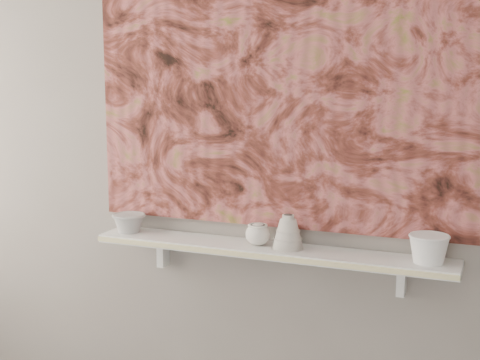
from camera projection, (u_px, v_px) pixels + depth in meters
The scene contains 11 objects.
wall_back at pixel (278, 134), 2.55m from camera, with size 3.60×3.60×0.00m, color gray.
shelf at pixel (269, 250), 2.53m from camera, with size 1.40×0.18×0.03m, color white.
shelf_stripe at pixel (260, 256), 2.45m from camera, with size 1.40×0.01×0.02m, color beige.
bracket_left at pixel (163, 252), 2.79m from camera, with size 0.03×0.06×0.12m, color white.
bracket_right at pixel (402, 279), 2.43m from camera, with size 0.03×0.06×0.12m, color white.
painting at pixel (277, 84), 2.50m from camera, with size 1.50×0.03×1.10m, color maroon.
house_motif at pixel (395, 172), 2.38m from camera, with size 0.09×0.00×0.08m, color black.
bowl_grey at pixel (129, 223), 2.75m from camera, with size 0.14×0.14×0.08m, color #9F9F9C, non-canonical shape.
cup_cream at pixel (258, 234), 2.54m from camera, with size 0.09×0.09×0.09m, color white, non-canonical shape.
bell_vessel at pixel (288, 232), 2.49m from camera, with size 0.12×0.12×0.13m, color beige, non-canonical shape.
bowl_white at pixel (429, 249), 2.31m from camera, with size 0.14×0.14×0.10m, color white, non-canonical shape.
Camera 1 is at (0.81, -0.81, 1.60)m, focal length 50.00 mm.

